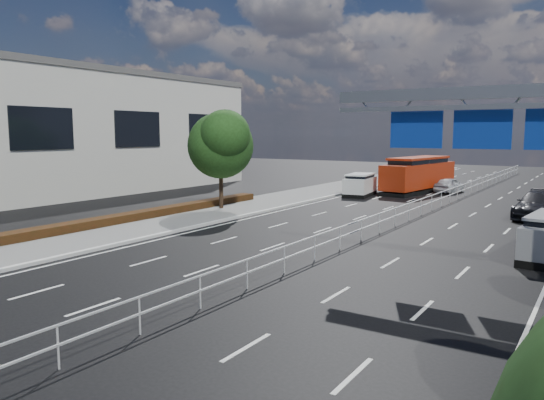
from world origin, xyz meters
The scene contains 11 objects.
ground centered at (0.00, 0.00, 0.00)m, with size 160.00×160.00×0.00m, color black.
median_fence centered at (0.00, 22.50, 0.53)m, with size 0.05×85.00×1.02m.
hedge_near centered at (-13.30, 5.00, 0.36)m, with size 1.00×36.00×0.44m, color black.
overhead_gantry centered at (6.74, 10.05, 5.61)m, with size 10.24×0.38×7.45m.
near_building centered at (-30.00, 18.00, 5.00)m, with size 12.00×38.00×10.00m, color beige.
near_tree_back centered at (-11.94, 17.97, 4.61)m, with size 4.84×4.51×6.69m.
white_minivan centered at (-7.34, 30.63, 0.90)m, with size 2.38×4.44×1.84m.
red_bus centered at (-4.16, 36.11, 1.61)m, with size 3.83×10.58×3.09m.
near_car_silver centered at (-1.68, 36.91, 0.67)m, with size 1.59×3.94×1.34m, color silver.
near_car_dark centered at (-7.29, 48.06, 0.73)m, with size 1.55×4.46×1.47m, color black.
parked_car_dark centered at (6.50, 25.57, 0.82)m, with size 2.29×5.62×1.63m, color black.
Camera 1 is at (9.94, -10.05, 5.18)m, focal length 35.00 mm.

